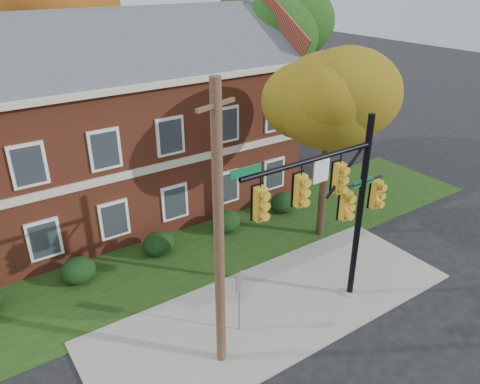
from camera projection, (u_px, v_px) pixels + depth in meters
ground at (293, 323)px, 16.59m from camera, size 120.00×120.00×0.00m
sidewalk at (275, 307)px, 17.31m from camera, size 14.00×5.00×0.08m
grass_strip at (207, 247)px, 21.04m from camera, size 30.00×6.00×0.04m
apartment_building at (104, 116)px, 22.29m from camera, size 18.80×8.80×9.74m
hedge_left at (78, 270)px, 18.55m from camera, size 1.40×1.26×1.05m
hedge_center at (159, 244)px, 20.33m from camera, size 1.40×1.26×1.05m
hedge_right at (226, 222)px, 22.10m from camera, size 1.40×1.26×1.05m
hedge_far_right at (284, 203)px, 23.88m from camera, size 1.40×1.26×1.05m
tree_near_right at (338, 94)px, 19.20m from camera, size 4.50×4.25×8.58m
tree_right_rear at (280, 29)px, 27.30m from camera, size 6.30×5.95×10.62m
tree_far_rear at (71, 15)px, 27.12m from camera, size 6.84×6.46×11.52m
traffic_signal at (335, 200)px, 15.42m from camera, size 6.43×0.57×7.18m
utility_pole at (219, 237)px, 13.05m from camera, size 1.37×0.54×9.06m
sign_post at (239, 293)px, 15.50m from camera, size 0.34×0.19×2.44m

